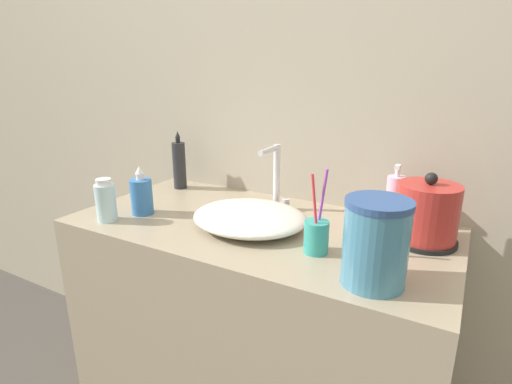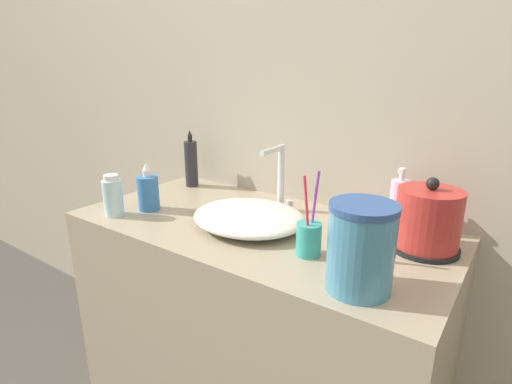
{
  "view_description": "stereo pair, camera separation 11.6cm",
  "coord_description": "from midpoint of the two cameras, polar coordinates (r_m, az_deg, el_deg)",
  "views": [
    {
      "loc": [
        0.54,
        -0.69,
        1.28
      ],
      "look_at": [
        -0.0,
        0.28,
        0.94
      ],
      "focal_mm": 28.0,
      "sensor_mm": 36.0,
      "label": 1
    },
    {
      "loc": [
        0.64,
        -0.63,
        1.28
      ],
      "look_at": [
        -0.0,
        0.28,
        0.94
      ],
      "focal_mm": 28.0,
      "sensor_mm": 36.0,
      "label": 2
    }
  ],
  "objects": [
    {
      "name": "toothbrush_cup",
      "position": [
        1.01,
        5.35,
        -6.26
      ],
      "size": [
        0.06,
        0.06,
        0.22
      ],
      "color": "teal",
      "rests_on": "vanity_counter"
    },
    {
      "name": "mouthwash_bottle",
      "position": [
        1.31,
        -23.11,
        -1.24
      ],
      "size": [
        0.06,
        0.06,
        0.13
      ],
      "color": "silver",
      "rests_on": "vanity_counter"
    },
    {
      "name": "lotion_bottle",
      "position": [
        1.22,
        16.67,
        -1.16
      ],
      "size": [
        0.05,
        0.05,
        0.18
      ],
      "color": "#EAA8C6",
      "rests_on": "vanity_counter"
    },
    {
      "name": "hand_cream_bottle",
      "position": [
        1.33,
        -18.47,
        -0.51
      ],
      "size": [
        0.07,
        0.07,
        0.16
      ],
      "color": "#3370B7",
      "rests_on": "vanity_counter"
    },
    {
      "name": "water_pitcher",
      "position": [
        0.87,
        13.05,
        -7.13
      ],
      "size": [
        0.14,
        0.14,
        0.19
      ],
      "color": "teal",
      "rests_on": "vanity_counter"
    },
    {
      "name": "sink_basin",
      "position": [
        1.17,
        -3.79,
        -3.64
      ],
      "size": [
        0.34,
        0.3,
        0.06
      ],
      "color": "silver",
      "rests_on": "vanity_counter"
    },
    {
      "name": "faucet",
      "position": [
        1.27,
        0.32,
        2.33
      ],
      "size": [
        0.06,
        0.12,
        0.22
      ],
      "color": "silver",
      "rests_on": "vanity_counter"
    },
    {
      "name": "electric_kettle",
      "position": [
        1.12,
        20.47,
        -3.26
      ],
      "size": [
        0.17,
        0.17,
        0.19
      ],
      "color": "black",
      "rests_on": "vanity_counter"
    },
    {
      "name": "vanity_counter",
      "position": [
        1.41,
        -2.41,
        -20.64
      ],
      "size": [
        1.12,
        0.56,
        0.84
      ],
      "color": "gray",
      "rests_on": "ground_plane"
    },
    {
      "name": "shampoo_bottle",
      "position": [
        1.57,
        -13.02,
        3.8
      ],
      "size": [
        0.05,
        0.05,
        0.22
      ],
      "color": "#28282D",
      "rests_on": "vanity_counter"
    },
    {
      "name": "wall_back",
      "position": [
        1.37,
        3.95,
        18.01
      ],
      "size": [
        6.0,
        0.04,
        2.6
      ],
      "color": "#ADA38E",
      "rests_on": "ground_plane"
    }
  ]
}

